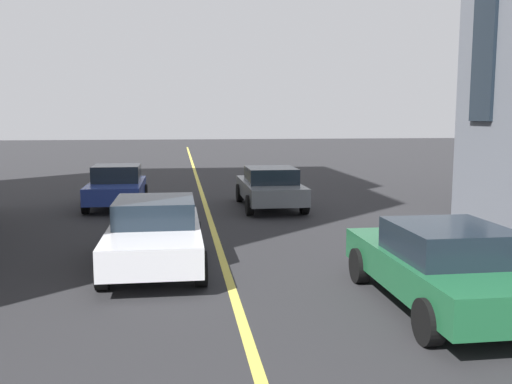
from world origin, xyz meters
TOP-DOWN VIEW (x-y plane):
  - lane_centre_line at (20.00, 0.00)m, footprint 80.00×0.16m
  - car_blue_far at (22.18, 2.99)m, footprint 3.90×1.89m
  - car_green_near at (10.93, -3.23)m, footprint 4.40×1.95m
  - car_grey_parked_b at (21.23, -2.13)m, footprint 4.40×1.95m
  - car_white_trailing at (14.12, 1.40)m, footprint 4.40×1.95m

SIDE VIEW (x-z plane):
  - lane_centre_line at x=20.00m, z-range 0.00..0.01m
  - car_blue_far at x=22.18m, z-range 0.00..1.40m
  - car_green_near at x=10.93m, z-range 0.02..1.39m
  - car_grey_parked_b at x=21.23m, z-range 0.02..1.39m
  - car_white_trailing at x=14.12m, z-range 0.02..1.39m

